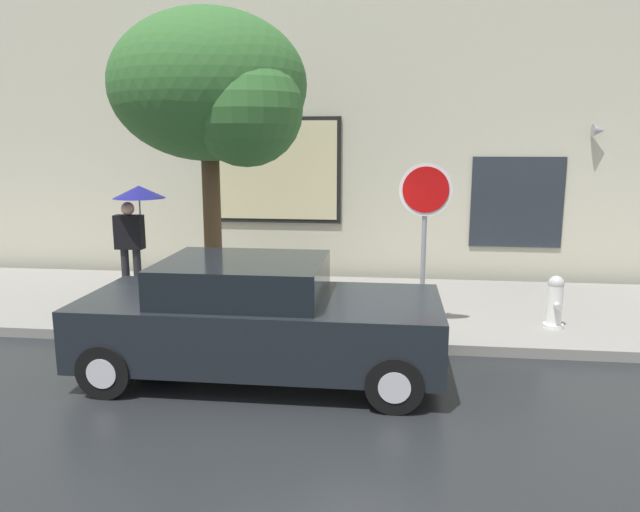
# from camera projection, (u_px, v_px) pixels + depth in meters

# --- Properties ---
(ground_plane) EXTENTS (60.00, 60.00, 0.00)m
(ground_plane) POSITION_uv_depth(u_px,v_px,m) (310.00, 377.00, 7.45)
(ground_plane) COLOR black
(sidewalk) EXTENTS (20.00, 4.00, 0.15)m
(sidewalk) POSITION_uv_depth(u_px,v_px,m) (333.00, 306.00, 10.36)
(sidewalk) COLOR gray
(sidewalk) RESTS_ON ground
(building_facade) EXTENTS (20.00, 0.67, 7.00)m
(building_facade) POSITION_uv_depth(u_px,v_px,m) (345.00, 112.00, 12.14)
(building_facade) COLOR beige
(building_facade) RESTS_ON ground
(parked_car) EXTENTS (4.40, 1.95, 1.47)m
(parked_car) POSITION_uv_depth(u_px,v_px,m) (258.00, 319.00, 7.40)
(parked_car) COLOR black
(parked_car) RESTS_ON ground
(fire_hydrant) EXTENTS (0.30, 0.44, 0.80)m
(fire_hydrant) POSITION_uv_depth(u_px,v_px,m) (555.00, 302.00, 8.88)
(fire_hydrant) COLOR white
(fire_hydrant) RESTS_ON sidewalk
(pedestrian_with_umbrella) EXTENTS (0.93, 0.91, 1.99)m
(pedestrian_with_umbrella) POSITION_uv_depth(u_px,v_px,m) (135.00, 211.00, 10.51)
(pedestrian_with_umbrella) COLOR black
(pedestrian_with_umbrella) RESTS_ON sidewalk
(street_tree) EXTENTS (3.05, 2.59, 4.73)m
(street_tree) POSITION_uv_depth(u_px,v_px,m) (215.00, 92.00, 9.01)
(street_tree) COLOR #4C3823
(street_tree) RESTS_ON sidewalk
(stop_sign) EXTENTS (0.76, 0.10, 2.45)m
(stop_sign) POSITION_uv_depth(u_px,v_px,m) (425.00, 213.00, 8.55)
(stop_sign) COLOR gray
(stop_sign) RESTS_ON sidewalk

